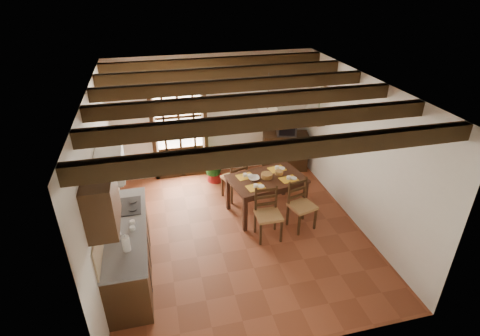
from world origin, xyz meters
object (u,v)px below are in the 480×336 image
object	(u,v)px
dining_table	(267,182)
crt_tv	(286,127)
chair_near_left	(268,223)
chair_near_right	(301,213)
chair_far_left	(235,185)
kitchen_counter	(128,250)
potted_plant	(214,158)
sideboard	(285,151)
chair_far_right	(264,180)
pendant_lamp	(267,113)

from	to	relation	value
dining_table	crt_tv	xyz separation A→B (m)	(0.99, 1.67, 0.42)
chair_near_left	chair_near_right	distance (m)	0.71
chair_far_left	kitchen_counter	bearing A→B (deg)	19.46
crt_tv	potted_plant	distance (m)	1.85
chair_near_right	sideboard	bearing A→B (deg)	62.10
dining_table	potted_plant	distance (m)	1.67
chair_far_right	sideboard	size ratio (longest dim) A/B	0.79
crt_tv	dining_table	bearing A→B (deg)	-106.15
kitchen_counter	chair_near_left	size ratio (longest dim) A/B	2.32
sideboard	pendant_lamp	bearing A→B (deg)	-109.93
kitchen_counter	chair_near_left	distance (m)	2.45
sideboard	crt_tv	xyz separation A→B (m)	(0.00, -0.01, 0.64)
chair_far_left	potted_plant	bearing A→B (deg)	-91.84
crt_tv	potted_plant	xyz separation A→B (m)	(-1.77, -0.19, -0.53)
chair_far_left	sideboard	world-z (taller)	chair_far_left
kitchen_counter	pendant_lamp	xyz separation A→B (m)	(2.63, 1.25, 1.60)
dining_table	crt_tv	distance (m)	1.99
chair_near_left	pendant_lamp	size ratio (longest dim) A/B	1.15
pendant_lamp	dining_table	bearing A→B (deg)	-90.00
chair_near_right	potted_plant	xyz separation A→B (m)	(-1.26, 2.13, 0.27)
chair_near_left	chair_far_right	xyz separation A→B (m)	(0.42, 1.58, -0.04)
chair_near_right	pendant_lamp	xyz separation A→B (m)	(-0.49, 0.75, 1.78)
chair_near_right	crt_tv	world-z (taller)	crt_tv
kitchen_counter	chair_far_right	size ratio (longest dim) A/B	2.68
dining_table	potted_plant	xyz separation A→B (m)	(-0.77, 1.48, -0.11)
dining_table	chair_near_left	world-z (taller)	chair_near_left
kitchen_counter	sideboard	xyz separation A→B (m)	(3.62, 2.83, -0.02)
dining_table	chair_near_left	distance (m)	0.90
chair_near_right	pendant_lamp	size ratio (longest dim) A/B	1.13
chair_near_left	sideboard	xyz separation A→B (m)	(1.20, 2.46, 0.15)
sideboard	pendant_lamp	world-z (taller)	pendant_lamp
chair_near_right	chair_far_right	xyz separation A→B (m)	(-0.28, 1.44, -0.04)
kitchen_counter	chair_far_right	distance (m)	3.45
kitchen_counter	chair_far_left	size ratio (longest dim) A/B	2.33
chair_far_left	sideboard	distance (m)	1.81
kitchen_counter	chair_near_left	world-z (taller)	kitchen_counter
chair_near_right	sideboard	distance (m)	2.38
chair_far_left	chair_far_right	xyz separation A→B (m)	(0.70, 0.14, -0.04)
dining_table	potted_plant	bearing A→B (deg)	106.50
chair_near_right	chair_far_left	world-z (taller)	chair_far_left
chair_near_left	pendant_lamp	world-z (taller)	pendant_lamp
pendant_lamp	crt_tv	bearing A→B (deg)	57.59
chair_near_right	crt_tv	distance (m)	2.50
chair_far_left	potted_plant	size ratio (longest dim) A/B	0.49
chair_far_right	pendant_lamp	xyz separation A→B (m)	(-0.21, -0.69, 1.81)
dining_table	crt_tv	bearing A→B (deg)	48.07
chair_far_left	potted_plant	xyz separation A→B (m)	(-0.28, 0.83, 0.27)
chair_far_left	chair_far_right	bearing A→B (deg)	170.57
dining_table	pendant_lamp	size ratio (longest dim) A/B	1.87
chair_near_right	chair_far_right	distance (m)	1.47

